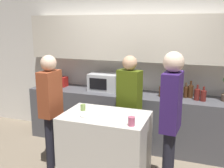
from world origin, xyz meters
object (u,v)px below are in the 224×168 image
(bottle_6, at_px, (197,94))
(bottle_7, at_px, (203,96))
(bottle_3, at_px, (179,92))
(bottle_5, at_px, (190,91))
(person_left, at_px, (51,103))
(bottle_0, at_px, (161,91))
(person_right, at_px, (171,113))
(cup_0, at_px, (131,121))
(toaster, at_px, (60,81))
(bottle_2, at_px, (173,93))
(person_center, at_px, (129,100))
(bottle_4, at_px, (186,92))
(microwave, at_px, (105,82))
(plate_on_island, at_px, (90,115))
(cup_1, at_px, (83,107))
(bottle_1, at_px, (167,91))

(bottle_6, xyz_separation_m, bottle_7, (0.09, -0.02, -0.01))
(bottle_3, height_order, bottle_5, bottle_3)
(person_left, bearing_deg, bottle_0, 131.56)
(bottle_7, relative_size, person_right, 0.13)
(cup_0, bearing_deg, person_right, 23.61)
(toaster, distance_m, bottle_2, 2.09)
(person_center, bearing_deg, bottle_3, -131.97)
(bottle_5, bearing_deg, person_left, -146.19)
(bottle_4, bearing_deg, bottle_5, 22.46)
(person_right, bearing_deg, bottle_6, -7.50)
(bottle_2, bearing_deg, bottle_5, 25.82)
(bottle_0, bearing_deg, microwave, 175.74)
(microwave, height_order, plate_on_island, microwave)
(toaster, height_order, cup_1, toaster)
(microwave, xyz_separation_m, bottle_3, (1.28, -0.13, -0.03))
(bottle_1, distance_m, bottle_3, 0.19)
(toaster, bearing_deg, bottle_7, -2.73)
(bottle_3, distance_m, plate_on_island, 1.53)
(bottle_2, bearing_deg, bottle_1, 162.43)
(bottle_5, distance_m, cup_1, 1.76)
(bottle_2, xyz_separation_m, bottle_5, (0.26, 0.13, 0.01))
(microwave, xyz_separation_m, plate_on_island, (0.30, -1.31, -0.13))
(bottle_2, height_order, person_center, person_center)
(microwave, relative_size, cup_0, 4.96)
(bottle_3, bearing_deg, cup_0, -106.14)
(bottle_3, distance_m, bottle_7, 0.37)
(bottle_2, xyz_separation_m, cup_1, (-1.06, -1.05, -0.04))
(bottle_3, relative_size, bottle_7, 1.36)
(toaster, relative_size, bottle_3, 0.85)
(bottle_3, relative_size, person_left, 0.18)
(bottle_1, xyz_separation_m, bottle_3, (0.18, -0.05, 0.02))
(bottle_4, xyz_separation_m, bottle_6, (0.18, -0.08, -0.00))
(cup_1, bearing_deg, person_left, -176.23)
(bottle_4, distance_m, person_right, 1.27)
(bottle_1, distance_m, bottle_2, 0.09)
(plate_on_island, distance_m, person_center, 0.77)
(bottle_6, height_order, person_left, person_left)
(bottle_3, distance_m, cup_1, 1.54)
(microwave, xyz_separation_m, bottle_6, (1.55, -0.10, -0.06))
(bottle_1, distance_m, cup_0, 1.39)
(person_right, bearing_deg, bottle_4, 1.10)
(microwave, relative_size, cup_1, 6.16)
(bottle_0, xyz_separation_m, bottle_3, (0.27, -0.06, 0.03))
(microwave, bearing_deg, cup_0, -58.58)
(bottle_4, distance_m, bottle_5, 0.08)
(bottle_3, xyz_separation_m, person_left, (-1.62, -1.06, -0.05))
(person_right, bearing_deg, cup_1, 88.26)
(bottle_1, height_order, bottle_5, bottle_5)
(bottle_7, height_order, person_center, person_center)
(cup_1, relative_size, person_left, 0.05)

